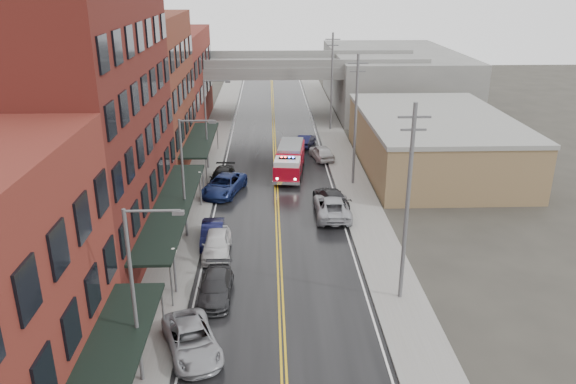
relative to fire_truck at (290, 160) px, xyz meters
name	(u,v)px	position (x,y,z in m)	size (l,w,h in m)	color
road	(277,205)	(-1.38, -7.95, -1.52)	(11.00, 160.00, 0.02)	black
sidewalk_left	(191,206)	(-8.68, -7.95, -1.46)	(3.00, 160.00, 0.15)	slate
sidewalk_right	(362,204)	(5.92, -7.95, -1.46)	(3.00, 160.00, 0.15)	slate
curb_left	(210,206)	(-7.03, -7.95, -1.46)	(0.30, 160.00, 0.15)	gray
curb_right	(343,204)	(4.27, -7.95, -1.46)	(0.30, 160.00, 0.15)	gray
brick_building_b	(79,124)	(-14.68, -14.95, 7.47)	(9.00, 20.00, 18.00)	#4E1914
brick_building_c	(138,95)	(-14.68, 2.55, 5.97)	(9.00, 15.00, 15.00)	maroon
brick_building_far	(169,80)	(-14.68, 20.05, 4.47)	(9.00, 20.00, 12.00)	maroon
tan_building	(433,143)	(14.62, 2.05, 0.97)	(14.00, 22.00, 5.00)	#7E6243
right_far_block	(392,78)	(16.62, 32.05, 2.47)	(18.00, 30.00, 8.00)	slate
awning_1	(173,206)	(-8.87, -14.95, 1.46)	(2.60, 18.00, 3.09)	black
awning_2	(200,139)	(-8.87, 2.55, 1.45)	(2.60, 13.00, 3.09)	black
globe_lamp_1	(174,260)	(-7.78, -21.95, 0.78)	(0.44, 0.44, 3.12)	#59595B
globe_lamp_2	(200,181)	(-7.78, -7.95, 0.78)	(0.44, 0.44, 3.12)	#59595B
street_lamp_0	(138,287)	(-7.92, -29.95, 3.66)	(2.64, 0.22, 9.00)	#59595B
street_lamp_1	(186,172)	(-7.92, -13.95, 3.66)	(2.64, 0.22, 9.00)	#59595B
street_lamp_2	(208,119)	(-7.92, 2.05, 3.66)	(2.64, 0.22, 9.00)	#59595B
utility_pole_0	(408,202)	(5.82, -22.95, 4.78)	(1.80, 0.24, 12.00)	#59595B
utility_pole_1	(356,119)	(5.82, -2.95, 4.78)	(1.80, 0.24, 12.00)	#59595B
utility_pole_2	(332,80)	(5.82, 17.05, 4.78)	(1.80, 0.24, 12.00)	#59595B
overpass	(273,74)	(-1.38, 24.05, 4.46)	(40.00, 10.00, 7.50)	slate
fire_truck	(290,160)	(0.00, 0.00, 0.00)	(3.84, 7.98, 2.82)	#9F0719
parked_car_left_2	(192,340)	(-6.07, -27.75, -0.80)	(2.43, 5.27, 1.46)	#96989D
parked_car_left_3	(215,287)	(-5.32, -22.46, -0.83)	(1.97, 4.85, 1.41)	#2A2A2D
parked_car_left_4	(217,244)	(-5.72, -16.75, -0.71)	(1.93, 4.79, 1.63)	silver
parked_car_left_5	(212,233)	(-6.18, -14.89, -0.80)	(1.55, 4.46, 1.47)	black
parked_car_left_6	(224,185)	(-6.06, -4.93, -0.71)	(2.73, 5.91, 1.64)	navy
parked_car_left_7	(222,178)	(-6.38, -2.95, -0.76)	(2.17, 5.34, 1.55)	black
parked_car_right_0	(332,206)	(3.06, -10.27, -0.70)	(2.75, 5.97, 1.66)	#A1A2A8
parked_car_right_1	(331,198)	(3.21, -8.15, -0.78)	(2.12, 5.20, 1.51)	black
parked_car_right_2	(322,152)	(3.59, 4.91, -0.75)	(1.83, 4.55, 1.55)	silver
parked_car_right_3	(306,140)	(2.22, 9.85, -0.83)	(1.48, 4.25, 1.40)	black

